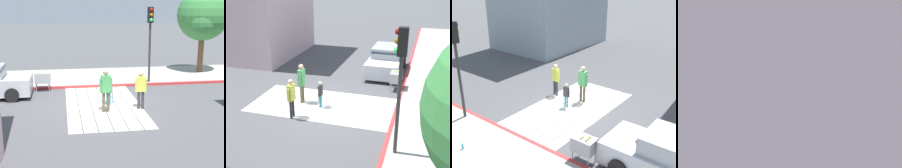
# 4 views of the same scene
# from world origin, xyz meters

# --- Properties ---
(ground_plane) EXTENTS (120.00, 120.00, 0.00)m
(ground_plane) POSITION_xyz_m (0.00, 0.00, 0.00)
(ground_plane) COLOR #4C4C4F
(crosswalk_stripes) EXTENTS (6.40, 3.25, 0.01)m
(crosswalk_stripes) POSITION_xyz_m (0.00, 0.00, 0.01)
(crosswalk_stripes) COLOR silver
(crosswalk_stripes) RESTS_ON ground
(sidewalk_west) EXTENTS (4.80, 40.00, 0.12)m
(sidewalk_west) POSITION_xyz_m (-5.60, 0.00, 0.06)
(sidewalk_west) COLOR #9E9B93
(sidewalk_west) RESTS_ON ground
(curb_painted) EXTENTS (0.16, 40.00, 0.13)m
(curb_painted) POSITION_xyz_m (-3.25, 0.00, 0.07)
(curb_painted) COLOR #BC3333
(curb_painted) RESTS_ON ground
(traffic_light_corner) EXTENTS (0.39, 0.28, 4.24)m
(traffic_light_corner) POSITION_xyz_m (-3.58, 3.04, 3.04)
(traffic_light_corner) COLOR #2D2D2D
(traffic_light_corner) RESTS_ON ground
(street_tree) EXTENTS (3.20, 3.20, 5.32)m
(street_tree) POSITION_xyz_m (-5.77, 6.97, 3.63)
(street_tree) COLOR brown
(street_tree) RESTS_ON ground
(tennis_ball_cart) EXTENTS (0.56, 0.80, 1.02)m
(tennis_ball_cart) POSITION_xyz_m (-2.90, -2.78, 0.70)
(tennis_ball_cart) COLOR #99999E
(tennis_ball_cart) RESTS_ON ground
(water_bottle) EXTENTS (0.07, 0.07, 0.22)m
(water_bottle) POSITION_xyz_m (-5.11, 0.99, 0.23)
(water_bottle) COLOR #33A5BF
(water_bottle) RESTS_ON sidewalk_west
(pedestrian_adult_lead) EXTENTS (0.26, 0.53, 1.83)m
(pedestrian_adult_lead) POSITION_xyz_m (1.00, -0.01, 1.06)
(pedestrian_adult_lead) COLOR brown
(pedestrian_adult_lead) RESTS_ON ground
(pedestrian_adult_trailing) EXTENTS (0.25, 0.49, 1.67)m
(pedestrian_adult_trailing) POSITION_xyz_m (0.79, 1.52, 0.97)
(pedestrian_adult_trailing) COLOR #333338
(pedestrian_adult_trailing) RESTS_ON ground
(pedestrian_child_with_racket) EXTENTS (0.28, 0.37, 1.21)m
(pedestrian_child_with_racket) POSITION_xyz_m (0.02, 0.24, 0.67)
(pedestrian_child_with_racket) COLOR teal
(pedestrian_child_with_racket) RESTS_ON ground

